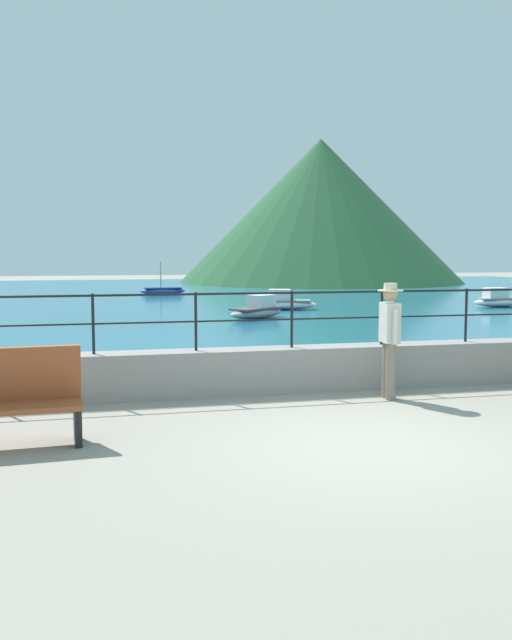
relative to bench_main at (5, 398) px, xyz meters
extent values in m
plane|color=gray|center=(4.06, -0.92, -0.56)|extent=(120.00, 120.00, 0.00)
cube|color=gray|center=(4.06, 2.28, -0.21)|extent=(20.00, 0.56, 0.70)
cylinder|color=black|center=(0.99, 2.28, 0.59)|extent=(0.04, 0.04, 0.90)
cylinder|color=black|center=(2.52, 2.28, 0.59)|extent=(0.04, 0.04, 0.90)
cylinder|color=black|center=(4.06, 2.28, 0.59)|extent=(0.04, 0.04, 0.90)
cylinder|color=black|center=(5.59, 2.28, 0.59)|extent=(0.04, 0.04, 0.90)
cylinder|color=black|center=(7.12, 2.28, 0.59)|extent=(0.04, 0.04, 0.90)
cylinder|color=black|center=(4.06, 2.28, 1.01)|extent=(18.40, 0.04, 0.04)
cylinder|color=black|center=(4.06, 2.28, 0.59)|extent=(18.40, 0.03, 0.03)
cube|color=#236B89|center=(4.06, 24.92, -0.53)|extent=(64.00, 44.32, 0.06)
cone|color=#285633|center=(17.07, 39.34, 4.60)|extent=(20.51, 20.51, 10.32)
cone|color=#285633|center=(16.38, 40.81, 2.28)|extent=(18.25, 18.25, 5.67)
cube|color=#9E4C28|center=(0.01, -0.10, -0.10)|extent=(1.73, 0.63, 0.06)
cube|color=#9E4C28|center=(-0.01, 0.12, 0.25)|extent=(1.71, 0.26, 0.64)
cube|color=black|center=(0.79, -0.04, -0.34)|extent=(0.11, 0.47, 0.43)
cylinder|color=slate|center=(5.31, 1.28, -0.13)|extent=(0.15, 0.15, 0.86)
cylinder|color=slate|center=(5.32, 1.46, -0.13)|extent=(0.15, 0.15, 0.86)
cube|color=beige|center=(5.32, 1.37, 0.60)|extent=(0.25, 0.38, 0.60)
cylinder|color=beige|center=(5.30, 1.13, 0.56)|extent=(0.09, 0.09, 0.52)
cylinder|color=beige|center=(5.34, 1.61, 0.56)|extent=(0.09, 0.09, 0.52)
sphere|color=tan|center=(5.32, 1.37, 1.03)|extent=(0.22, 0.22, 0.22)
cylinder|color=beige|center=(5.32, 1.37, 1.08)|extent=(0.38, 0.38, 0.02)
cylinder|color=beige|center=(5.32, 1.37, 1.14)|extent=(0.20, 0.20, 0.10)
ellipsoid|color=white|center=(8.07, 16.68, -0.32)|extent=(2.46, 1.47, 0.36)
cube|color=gray|center=(8.07, 16.68, -0.17)|extent=(1.98, 1.22, 0.06)
cube|color=silver|center=(7.83, 16.75, 0.06)|extent=(0.94, 0.82, 0.40)
ellipsoid|color=gray|center=(6.15, 13.47, -0.32)|extent=(2.39, 2.08, 0.36)
cube|color=#4D4D51|center=(6.15, 13.47, -0.17)|extent=(1.94, 1.70, 0.06)
cube|color=silver|center=(6.35, 13.62, 0.06)|extent=(1.02, 0.98, 0.40)
ellipsoid|color=#2D4C9E|center=(4.43, 26.88, -0.32)|extent=(2.37, 1.11, 0.36)
cube|color=navy|center=(4.43, 26.88, -0.17)|extent=(1.90, 0.93, 0.06)
cylinder|color=#B2A899|center=(4.33, 26.87, 0.51)|extent=(0.06, 0.06, 1.31)
ellipsoid|color=white|center=(16.70, 15.91, -0.32)|extent=(2.33, 0.97, 0.36)
cube|color=gray|center=(16.70, 15.91, -0.17)|extent=(1.86, 0.82, 0.06)
cube|color=silver|center=(16.45, 15.92, 0.06)|extent=(0.82, 0.65, 0.40)
camera|label=1|loc=(1.02, -8.05, 1.65)|focal=38.30mm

